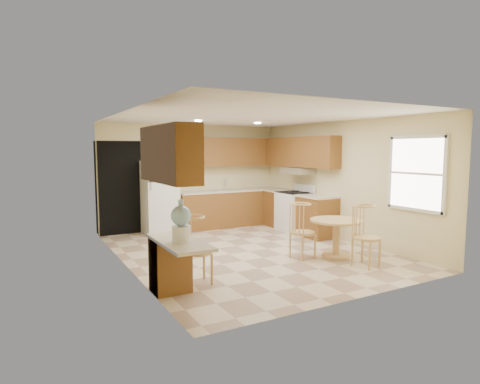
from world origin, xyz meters
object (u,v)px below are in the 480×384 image
stove (295,211)px  water_crock (181,223)px  dining_table (336,233)px  chair_table_b (371,231)px  chair_table_a (306,226)px  chair_desk (200,244)px  refrigerator (160,197)px

stove → water_crock: (-3.92, -2.94, 0.54)m
dining_table → chair_table_b: (0.05, -0.75, 0.16)m
chair_table_a → water_crock: 2.74m
dining_table → chair_desk: bearing=-176.1°
stove → chair_table_b: (-0.74, -3.03, 0.14)m
chair_table_a → chair_table_b: bearing=25.9°
stove → chair_desk: size_ratio=1.13×
stove → chair_table_b: size_ratio=1.09×
dining_table → chair_desk: size_ratio=0.95×
chair_table_b → stove: bearing=-117.4°
dining_table → chair_desk: chair_desk is taller
refrigerator → stove: bearing=-23.0°
chair_table_b → water_crock: bearing=-15.2°
refrigerator → water_crock: refrigerator is taller
chair_table_a → water_crock: water_crock is taller
refrigerator → dining_table: refrigerator is taller
stove → chair_table_b: 3.13m
refrigerator → water_crock: size_ratio=3.16×
dining_table → chair_table_a: chair_table_a is taller
stove → water_crock: water_crock is taller
dining_table → chair_table_a: size_ratio=0.95×
refrigerator → stove: 3.14m
chair_table_a → chair_desk: 2.16m
dining_table → refrigerator: bearing=120.7°
stove → chair_table_a: stove is taller
refrigerator → chair_table_a: refrigerator is taller
refrigerator → chair_table_a: bearing=-65.4°
refrigerator → chair_desk: (-0.60, -3.69, -0.24)m
stove → chair_table_a: bearing=-122.2°
chair_table_a → chair_table_b: (0.60, -0.90, 0.02)m
chair_table_a → chair_desk: size_ratio=1.00×
dining_table → chair_table_a: bearing=164.0°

